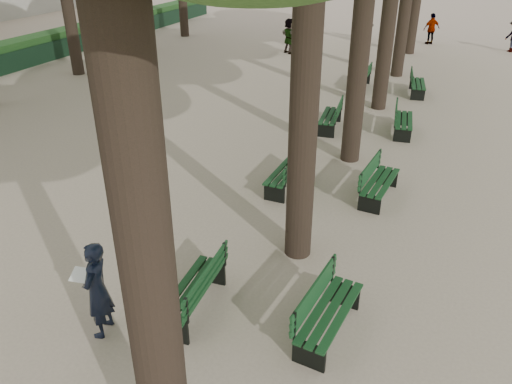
% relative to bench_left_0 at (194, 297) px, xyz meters
% --- Properties ---
extents(ground, '(120.00, 120.00, 0.00)m').
position_rel_bench_left_0_xyz_m(ground, '(-0.37, -0.71, -0.27)').
color(ground, tan).
rests_on(ground, ground).
extents(bench_left_0, '(0.67, 1.83, 0.92)m').
position_rel_bench_left_0_xyz_m(bench_left_0, '(0.00, 0.00, 0.00)').
color(bench_left_0, black).
rests_on(bench_left_0, ground).
extents(bench_left_1, '(0.63, 1.82, 0.92)m').
position_rel_bench_left_0_xyz_m(bench_left_1, '(0.00, 4.92, 0.00)').
color(bench_left_1, black).
rests_on(bench_left_1, ground).
extents(bench_left_2, '(0.74, 1.85, 0.92)m').
position_rel_bench_left_0_xyz_m(bench_left_2, '(-0.00, 9.48, 0.00)').
color(bench_left_2, black).
rests_on(bench_left_2, ground).
extents(bench_left_3, '(0.58, 1.80, 0.92)m').
position_rel_bench_left_0_xyz_m(bench_left_3, '(0.00, 14.65, 0.00)').
color(bench_left_3, black).
rests_on(bench_left_3, ground).
extents(bench_right_0, '(0.78, 1.86, 0.92)m').
position_rel_bench_left_0_xyz_m(bench_right_0, '(2.27, 0.27, 0.00)').
color(bench_right_0, black).
rests_on(bench_right_0, ground).
extents(bench_right_1, '(0.76, 1.85, 0.92)m').
position_rel_bench_left_0_xyz_m(bench_right_1, '(2.27, 5.21, 0.00)').
color(bench_right_1, black).
rests_on(bench_right_1, ground).
extents(bench_right_2, '(0.76, 1.85, 0.92)m').
position_rel_bench_left_0_xyz_m(bench_right_2, '(2.27, 9.94, 0.00)').
color(bench_right_2, black).
rests_on(bench_right_2, ground).
extents(bench_right_3, '(0.81, 1.86, 0.92)m').
position_rel_bench_left_0_xyz_m(bench_right_3, '(2.27, 14.55, 0.00)').
color(bench_right_3, black).
rests_on(bench_right_3, ground).
extents(man_with_map, '(0.67, 0.72, 1.67)m').
position_rel_bench_left_0_xyz_m(man_with_map, '(-1.11, -1.00, 0.56)').
color(man_with_map, black).
rests_on(man_with_map, ground).
extents(pedestrian_c, '(1.00, 0.86, 1.70)m').
position_rel_bench_left_0_xyz_m(pedestrian_c, '(1.96, 25.25, 0.58)').
color(pedestrian_c, '#262628').
rests_on(pedestrian_c, ground).
extents(pedestrian_e, '(1.52, 1.30, 1.78)m').
position_rel_bench_left_0_xyz_m(pedestrian_e, '(-4.83, 19.97, 0.62)').
color(pedestrian_e, '#262628').
rests_on(pedestrian_e, ground).
extents(pedestrian_a, '(0.78, 0.33, 1.60)m').
position_rel_bench_left_0_xyz_m(pedestrian_a, '(-1.65, 25.10, 0.53)').
color(pedestrian_a, '#262628').
rests_on(pedestrian_a, ground).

